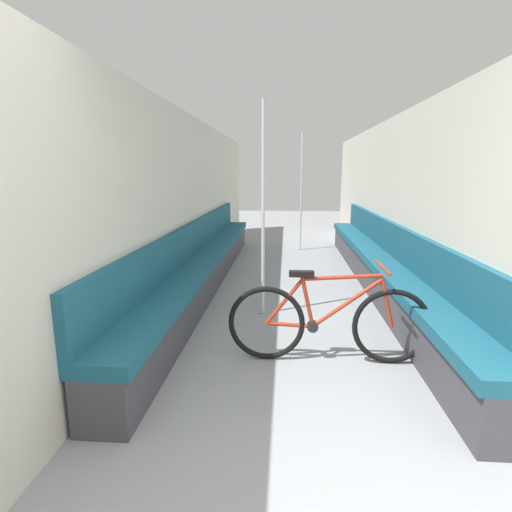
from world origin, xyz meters
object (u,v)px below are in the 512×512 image
bicycle (328,322)px  grab_pole_far (263,214)px  bench_seat_row_left (206,264)px  grab_pole_near (301,195)px  bench_seat_row_right (380,267)px

bicycle → grab_pole_far: size_ratio=0.73×
bench_seat_row_left → grab_pole_near: 3.11m
grab_pole_far → grab_pole_near: bearing=81.9°
grab_pole_near → bench_seat_row_right: bearing=-70.3°
bench_seat_row_left → bicycle: 2.58m
grab_pole_near → bench_seat_row_left: bearing=-117.2°
bench_seat_row_left → bicycle: (1.44, -2.14, 0.03)m
grab_pole_near → grab_pole_far: bearing=-98.1°
bench_seat_row_left → bench_seat_row_right: size_ratio=1.00×
bench_seat_row_right → grab_pole_far: bearing=-145.0°
bench_seat_row_right → bicycle: (-0.89, -2.14, 0.03)m
bench_seat_row_left → bench_seat_row_right: bearing=0.0°
bench_seat_row_right → grab_pole_far: size_ratio=2.90×
bench_seat_row_left → grab_pole_near: bearing=62.8°
grab_pole_far → bicycle: bearing=-61.5°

